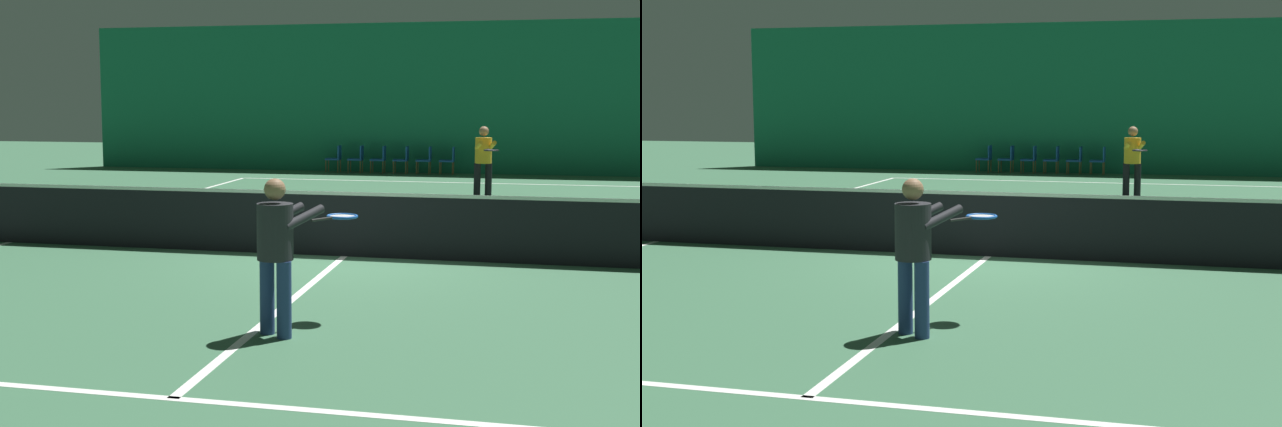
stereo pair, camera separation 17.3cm
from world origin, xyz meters
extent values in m
plane|color=#386647|center=(0.00, 0.00, 0.00)|extent=(60.00, 60.00, 0.00)
cube|color=#196B4C|center=(0.00, 15.01, 2.30)|extent=(23.00, 0.12, 4.60)
cube|color=white|center=(0.00, 11.90, 0.00)|extent=(11.00, 0.10, 0.00)
cube|color=white|center=(0.00, 6.40, 0.00)|extent=(8.25, 0.10, 0.00)
cube|color=white|center=(0.00, -6.40, 0.00)|extent=(8.25, 0.10, 0.00)
cube|color=white|center=(-5.50, 0.00, 0.00)|extent=(0.10, 23.80, 0.00)
cube|color=white|center=(0.00, 0.00, 0.00)|extent=(0.10, 12.80, 0.00)
cube|color=black|center=(0.00, 0.00, 0.47)|extent=(11.90, 0.02, 0.95)
cube|color=white|center=(0.00, 0.00, 0.92)|extent=(11.90, 0.02, 0.05)
cylinder|color=navy|center=(0.16, -4.39, 0.38)|extent=(0.20, 0.20, 0.76)
cylinder|color=navy|center=(0.36, -4.51, 0.38)|extent=(0.20, 0.20, 0.76)
cylinder|color=#232328|center=(0.26, -4.45, 1.03)|extent=(0.48, 0.48, 0.55)
sphere|color=#936B4C|center=(0.26, -4.45, 1.44)|extent=(0.21, 0.21, 0.21)
cylinder|color=#232328|center=(0.26, -4.17, 1.15)|extent=(0.34, 0.49, 0.22)
cylinder|color=#232328|center=(0.51, -4.31, 1.15)|extent=(0.34, 0.49, 0.22)
cylinder|color=black|center=(0.59, -3.89, 1.09)|extent=(0.18, 0.28, 0.03)
torus|color=#1951B2|center=(0.74, -3.63, 1.09)|extent=(0.45, 0.45, 0.03)
cylinder|color=silver|center=(0.74, -3.63, 1.09)|extent=(0.38, 0.38, 0.00)
cylinder|color=black|center=(1.66, 8.20, 0.41)|extent=(0.19, 0.19, 0.81)
cylinder|color=black|center=(1.41, 8.14, 0.41)|extent=(0.19, 0.19, 0.81)
cylinder|color=gold|center=(1.54, 8.17, 1.11)|extent=(0.46, 0.46, 0.59)
sphere|color=#936B4C|center=(1.54, 8.17, 1.55)|extent=(0.22, 0.22, 0.22)
cylinder|color=gold|center=(1.74, 7.94, 1.24)|extent=(0.22, 0.57, 0.24)
cylinder|color=gold|center=(1.45, 7.88, 1.24)|extent=(0.22, 0.57, 0.24)
cylinder|color=black|center=(1.69, 7.50, 1.17)|extent=(0.09, 0.30, 0.03)
torus|color=black|center=(1.76, 7.21, 1.17)|extent=(0.39, 0.39, 0.03)
cylinder|color=silver|center=(1.76, 7.21, 1.17)|extent=(0.33, 0.33, 0.00)
cylinder|color=brown|center=(-3.60, 14.65, 0.20)|extent=(0.03, 0.03, 0.39)
cylinder|color=brown|center=(-3.60, 14.27, 0.20)|extent=(0.03, 0.03, 0.39)
cylinder|color=brown|center=(-3.22, 14.65, 0.20)|extent=(0.03, 0.03, 0.39)
cylinder|color=brown|center=(-3.22, 14.27, 0.20)|extent=(0.03, 0.03, 0.39)
cube|color=#19479E|center=(-3.41, 14.46, 0.41)|extent=(0.44, 0.44, 0.05)
cube|color=#19479E|center=(-3.21, 14.46, 0.64)|extent=(0.04, 0.44, 0.40)
cylinder|color=brown|center=(-2.90, 14.65, 0.20)|extent=(0.03, 0.03, 0.39)
cylinder|color=brown|center=(-2.90, 14.27, 0.20)|extent=(0.03, 0.03, 0.39)
cylinder|color=brown|center=(-2.52, 14.65, 0.20)|extent=(0.03, 0.03, 0.39)
cylinder|color=brown|center=(-2.52, 14.27, 0.20)|extent=(0.03, 0.03, 0.39)
cube|color=#19479E|center=(-2.71, 14.46, 0.41)|extent=(0.44, 0.44, 0.05)
cube|color=#19479E|center=(-2.51, 14.46, 0.64)|extent=(0.04, 0.44, 0.40)
cylinder|color=brown|center=(-2.19, 14.65, 0.20)|extent=(0.03, 0.03, 0.39)
cylinder|color=brown|center=(-2.19, 14.27, 0.20)|extent=(0.03, 0.03, 0.39)
cylinder|color=brown|center=(-1.81, 14.65, 0.20)|extent=(0.03, 0.03, 0.39)
cylinder|color=brown|center=(-1.81, 14.27, 0.20)|extent=(0.03, 0.03, 0.39)
cube|color=#19479E|center=(-2.00, 14.46, 0.41)|extent=(0.44, 0.44, 0.05)
cube|color=#19479E|center=(-1.80, 14.46, 0.64)|extent=(0.04, 0.44, 0.40)
cylinder|color=brown|center=(-1.49, 14.65, 0.20)|extent=(0.03, 0.03, 0.39)
cylinder|color=brown|center=(-1.49, 14.27, 0.20)|extent=(0.03, 0.03, 0.39)
cylinder|color=brown|center=(-1.11, 14.65, 0.20)|extent=(0.03, 0.03, 0.39)
cylinder|color=brown|center=(-1.11, 14.27, 0.20)|extent=(0.03, 0.03, 0.39)
cube|color=#19479E|center=(-1.30, 14.46, 0.41)|extent=(0.44, 0.44, 0.05)
cube|color=#19479E|center=(-1.10, 14.46, 0.64)|extent=(0.04, 0.44, 0.40)
cylinder|color=brown|center=(-0.78, 14.65, 0.20)|extent=(0.03, 0.03, 0.39)
cylinder|color=brown|center=(-0.78, 14.27, 0.20)|extent=(0.03, 0.03, 0.39)
cylinder|color=brown|center=(-0.40, 14.65, 0.20)|extent=(0.03, 0.03, 0.39)
cylinder|color=brown|center=(-0.40, 14.27, 0.20)|extent=(0.03, 0.03, 0.39)
cube|color=#19479E|center=(-0.59, 14.46, 0.41)|extent=(0.44, 0.44, 0.05)
cube|color=#19479E|center=(-0.39, 14.46, 0.64)|extent=(0.04, 0.44, 0.40)
cylinder|color=brown|center=(-0.08, 14.65, 0.20)|extent=(0.03, 0.03, 0.39)
cylinder|color=brown|center=(-0.08, 14.27, 0.20)|extent=(0.03, 0.03, 0.39)
cylinder|color=brown|center=(0.30, 14.65, 0.20)|extent=(0.03, 0.03, 0.39)
cylinder|color=brown|center=(0.30, 14.27, 0.20)|extent=(0.03, 0.03, 0.39)
cube|color=#19479E|center=(0.11, 14.46, 0.41)|extent=(0.44, 0.44, 0.05)
cube|color=#19479E|center=(0.31, 14.46, 0.64)|extent=(0.04, 0.44, 0.40)
camera|label=1|loc=(2.65, -12.57, 2.30)|focal=50.00mm
camera|label=2|loc=(2.82, -12.53, 2.30)|focal=50.00mm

